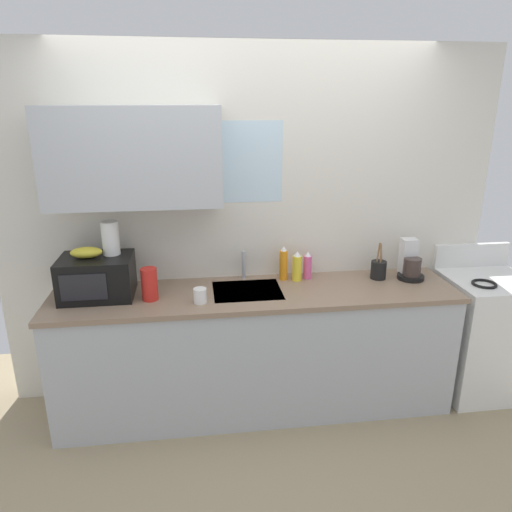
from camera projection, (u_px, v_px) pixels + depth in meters
The scene contains 14 objects.
kitchen_wall_assembly at pixel (229, 215), 3.31m from camera, with size 3.51×0.42×2.50m.
counter_unit at pixel (256, 349), 3.33m from camera, with size 2.74×0.63×0.90m.
sink_faucet at pixel (244, 265), 3.37m from camera, with size 0.03×0.03×0.21m, color #B2B5BA.
stove_range at pixel (482, 334), 3.54m from camera, with size 0.60×0.60×1.08m.
microwave at pixel (97, 277), 3.06m from camera, with size 0.46×0.35×0.27m.
banana_bunch at pixel (86, 252), 3.00m from camera, with size 0.20×0.11×0.07m, color gold.
paper_towel_roll at pixel (110, 238), 3.04m from camera, with size 0.11×0.11×0.22m, color white.
coffee_maker at pixel (410, 264), 3.40m from camera, with size 0.19×0.21×0.28m.
dish_soap_bottle_orange at pixel (283, 264), 3.36m from camera, with size 0.06×0.06×0.25m.
dish_soap_bottle_yellow at pixel (297, 267), 3.35m from camera, with size 0.07×0.07×0.22m.
dish_soap_bottle_pink at pixel (307, 266), 3.39m from camera, with size 0.06×0.06×0.20m.
cereal_canister at pixel (149, 284), 3.02m from camera, with size 0.10×0.10×0.21m, color red.
mug_white at pixel (200, 296), 2.99m from camera, with size 0.08×0.08×0.10m, color white.
utensil_crock at pixel (379, 269), 3.39m from camera, with size 0.11×0.11×0.27m.
Camera 1 is at (-0.39, -2.92, 2.13)m, focal length 33.07 mm.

